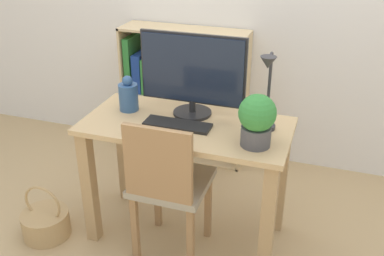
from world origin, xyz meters
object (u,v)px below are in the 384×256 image
(monitor, at_px, (192,72))
(bookshelf, at_px, (162,95))
(vase, at_px, (128,96))
(basket, at_px, (46,222))
(keyboard, at_px, (177,125))
(potted_plant, at_px, (257,119))
(chair, at_px, (168,183))
(desk_lamp, at_px, (268,86))

(monitor, distance_m, bookshelf, 1.07)
(vase, relative_size, basket, 0.59)
(keyboard, height_order, basket, keyboard)
(monitor, height_order, keyboard, monitor)
(keyboard, distance_m, potted_plant, 0.47)
(chair, bearing_deg, potted_plant, 15.53)
(potted_plant, relative_size, bookshelf, 0.26)
(monitor, height_order, potted_plant, monitor)
(chair, bearing_deg, basket, -169.97)
(keyboard, height_order, desk_lamp, desk_lamp)
(potted_plant, bearing_deg, keyboard, 170.01)
(keyboard, distance_m, desk_lamp, 0.53)
(vase, xyz_separation_m, basket, (-0.43, -0.36, -0.75))
(desk_lamp, height_order, chair, desk_lamp)
(vase, xyz_separation_m, desk_lamp, (0.80, -0.04, 0.17))
(monitor, bearing_deg, bookshelf, 123.44)
(bookshelf, bearing_deg, basket, -102.92)
(potted_plant, bearing_deg, chair, -168.32)
(chair, bearing_deg, keyboard, 94.95)
(keyboard, distance_m, vase, 0.37)
(desk_lamp, bearing_deg, potted_plant, -96.43)
(desk_lamp, bearing_deg, keyboard, -171.44)
(chair, xyz_separation_m, basket, (-0.78, -0.08, -0.40))
(chair, bearing_deg, bookshelf, 117.58)
(vase, xyz_separation_m, bookshelf, (-0.15, 0.85, -0.35))
(bookshelf, bearing_deg, monitor, -56.56)
(vase, distance_m, chair, 0.57)
(potted_plant, bearing_deg, bookshelf, 131.95)
(bookshelf, bearing_deg, keyboard, -62.84)
(keyboard, height_order, bookshelf, bookshelf)
(vase, relative_size, chair, 0.24)
(keyboard, height_order, potted_plant, potted_plant)
(basket, bearing_deg, vase, 40.07)
(potted_plant, distance_m, bookshelf, 1.46)
(keyboard, xyz_separation_m, potted_plant, (0.44, -0.08, 0.14))
(desk_lamp, xyz_separation_m, potted_plant, (-0.02, -0.15, -0.12))
(desk_lamp, height_order, bookshelf, desk_lamp)
(chair, bearing_deg, vase, 144.81)
(chair, relative_size, bookshelf, 0.86)
(monitor, distance_m, basket, 1.28)
(potted_plant, bearing_deg, vase, 166.45)
(vase, bearing_deg, desk_lamp, -3.00)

